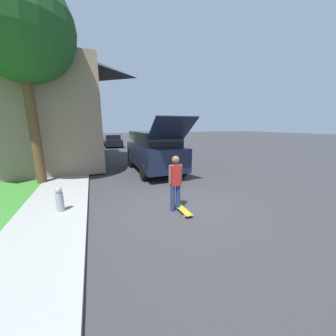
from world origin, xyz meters
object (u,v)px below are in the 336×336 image
object	(u,v)px
lawn_tree_far	(49,73)
fire_hydrant	(60,200)
lawn_tree_near	(18,27)
suv_parked	(154,150)
skateboard	(183,210)
skateboarder	(175,181)
car_down_street	(113,141)

from	to	relation	value
lawn_tree_far	fire_hydrant	world-z (taller)	lawn_tree_far
lawn_tree_near	suv_parked	distance (m)	6.92
fire_hydrant	skateboard	bearing A→B (deg)	-20.27
suv_parked	skateboarder	bearing A→B (deg)	-100.31
lawn_tree_near	fire_hydrant	world-z (taller)	lawn_tree_near
lawn_tree_near	lawn_tree_far	bearing A→B (deg)	93.13
car_down_street	skateboarder	distance (m)	18.07
lawn_tree_far	suv_parked	bearing A→B (deg)	-52.86
car_down_street	fire_hydrant	bearing A→B (deg)	-100.38
lawn_tree_far	skateboard	xyz separation A→B (m)	(4.77, -12.34, -6.00)
lawn_tree_near	skateboarder	size ratio (longest dim) A/B	4.76
lawn_tree_near	car_down_street	bearing A→B (deg)	72.70
suv_parked	fire_hydrant	bearing A→B (deg)	-135.45
skateboard	fire_hydrant	bearing A→B (deg)	159.73
lawn_tree_far	lawn_tree_near	bearing A→B (deg)	-86.87
skateboard	fire_hydrant	xyz separation A→B (m)	(-3.21, 1.19, 0.36)
fire_hydrant	lawn_tree_far	bearing A→B (deg)	97.95
car_down_street	skateboarder	world-z (taller)	skateboarder
suv_parked	car_down_street	bearing A→B (deg)	93.51
lawn_tree_far	fire_hydrant	distance (m)	12.59
suv_parked	fire_hydrant	distance (m)	5.58
lawn_tree_near	lawn_tree_far	xyz separation A→B (m)	(-0.42, 7.74, 0.25)
lawn_tree_near	skateboard	bearing A→B (deg)	-46.57
lawn_tree_far	skateboard	world-z (taller)	lawn_tree_far
lawn_tree_near	suv_parked	bearing A→B (deg)	5.37
lawn_tree_near	fire_hydrant	distance (m)	6.48
lawn_tree_far	car_down_street	xyz separation A→B (m)	(4.69, 5.96, -5.40)
lawn_tree_far	suv_parked	distance (m)	10.36
suv_parked	skateboarder	distance (m)	4.92
lawn_tree_far	skateboarder	distance (m)	13.96
car_down_street	skateboard	xyz separation A→B (m)	(0.08, -18.30, -0.60)
car_down_street	skateboard	distance (m)	18.31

